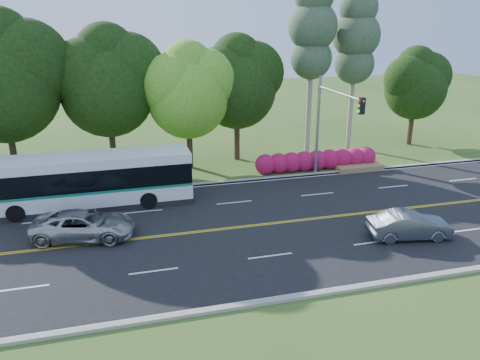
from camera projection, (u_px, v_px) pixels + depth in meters
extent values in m
plane|color=#34551C|center=(259.00, 225.00, 25.61)|extent=(120.00, 120.00, 0.00)
cube|color=black|center=(259.00, 225.00, 25.61)|extent=(60.00, 14.00, 0.02)
cube|color=#9D968E|center=(228.00, 182.00, 32.11)|extent=(60.00, 0.30, 0.15)
cube|color=#9D968E|center=(310.00, 295.00, 19.07)|extent=(60.00, 0.30, 0.15)
cube|color=#34551C|center=(222.00, 174.00, 33.80)|extent=(60.00, 4.00, 0.10)
cube|color=gold|center=(259.00, 225.00, 25.53)|extent=(57.00, 0.10, 0.00)
cube|color=gold|center=(258.00, 224.00, 25.68)|extent=(57.00, 0.10, 0.00)
cube|color=silver|center=(22.00, 288.00, 19.63)|extent=(2.20, 0.12, 0.00)
cube|color=silver|center=(154.00, 271.00, 20.96)|extent=(2.20, 0.12, 0.00)
cube|color=silver|center=(270.00, 256.00, 22.29)|extent=(2.20, 0.12, 0.00)
cube|color=silver|center=(373.00, 242.00, 23.62)|extent=(2.20, 0.12, 0.00)
cube|color=silver|center=(466.00, 230.00, 24.95)|extent=(2.20, 0.12, 0.00)
cube|color=silver|center=(43.00, 221.00, 26.02)|extent=(2.20, 0.12, 0.00)
cube|color=silver|center=(143.00, 211.00, 27.35)|extent=(2.20, 0.12, 0.00)
cube|color=silver|center=(234.00, 202.00, 28.68)|extent=(2.20, 0.12, 0.00)
cube|color=silver|center=(317.00, 194.00, 30.00)|extent=(2.20, 0.12, 0.00)
cube|color=silver|center=(393.00, 187.00, 31.33)|extent=(2.20, 0.12, 0.00)
cube|color=silver|center=(463.00, 180.00, 32.66)|extent=(2.20, 0.12, 0.00)
cube|color=silver|center=(229.00, 184.00, 31.85)|extent=(57.00, 0.12, 0.00)
cube|color=silver|center=(307.00, 292.00, 19.36)|extent=(57.00, 0.12, 0.00)
cylinder|color=#322316|center=(14.00, 155.00, 31.60)|extent=(0.44, 0.44, 3.96)
sphere|color=black|center=(2.00, 87.00, 30.11)|extent=(7.20, 7.20, 7.20)
sphere|color=black|center=(27.00, 63.00, 30.30)|extent=(5.76, 5.76, 5.76)
cylinder|color=#322316|center=(113.00, 147.00, 34.14)|extent=(0.44, 0.44, 3.60)
sphere|color=black|center=(108.00, 90.00, 32.78)|extent=(6.60, 6.60, 6.60)
sphere|color=black|center=(128.00, 70.00, 32.98)|extent=(5.28, 5.28, 5.28)
sphere|color=black|center=(86.00, 74.00, 31.90)|extent=(4.95, 4.95, 4.95)
sphere|color=black|center=(106.00, 53.00, 32.35)|extent=(4.29, 4.29, 4.29)
cylinder|color=#322316|center=(190.00, 148.00, 34.62)|extent=(0.44, 0.44, 3.24)
sphere|color=#3F8E1D|center=(188.00, 98.00, 33.41)|extent=(5.80, 5.80, 5.80)
sphere|color=#3F8E1D|center=(205.00, 81.00, 33.62)|extent=(4.64, 4.64, 4.64)
sphere|color=#3F8E1D|center=(171.00, 85.00, 32.61)|extent=(4.35, 4.35, 4.35)
sphere|color=#3F8E1D|center=(187.00, 67.00, 33.08)|extent=(3.77, 3.77, 3.77)
cylinder|color=#322316|center=(237.00, 138.00, 36.93)|extent=(0.44, 0.44, 3.42)
sphere|color=black|center=(237.00, 90.00, 35.66)|extent=(6.00, 6.00, 6.00)
sphere|color=black|center=(253.00, 73.00, 35.86)|extent=(4.80, 4.80, 4.80)
sphere|color=black|center=(222.00, 76.00, 34.84)|extent=(4.50, 4.50, 4.50)
sphere|color=black|center=(237.00, 59.00, 35.31)|extent=(3.90, 3.90, 3.90)
cylinder|color=gray|center=(309.00, 95.00, 37.32)|extent=(0.40, 0.40, 9.80)
sphere|color=#325132|center=(311.00, 59.00, 36.39)|extent=(3.23, 3.23, 3.23)
sphere|color=#325132|center=(313.00, 26.00, 35.60)|extent=(3.80, 3.80, 3.80)
cylinder|color=gray|center=(352.00, 96.00, 38.86)|extent=(0.40, 0.40, 9.10)
sphere|color=#325132|center=(354.00, 64.00, 38.00)|extent=(3.23, 3.23, 3.23)
sphere|color=#325132|center=(356.00, 35.00, 37.26)|extent=(3.80, 3.80, 3.80)
sphere|color=#325132|center=(359.00, 8.00, 36.57)|extent=(3.04, 3.04, 3.04)
cylinder|color=#322316|center=(411.00, 127.00, 41.31)|extent=(0.44, 0.44, 3.06)
sphere|color=black|center=(415.00, 89.00, 40.20)|extent=(5.20, 5.20, 5.20)
sphere|color=black|center=(426.00, 76.00, 40.41)|extent=(4.16, 4.16, 4.16)
sphere|color=black|center=(407.00, 79.00, 39.46)|extent=(3.90, 3.90, 3.90)
sphere|color=black|center=(416.00, 65.00, 39.94)|extent=(3.38, 3.38, 3.38)
sphere|color=maroon|center=(265.00, 165.00, 33.57)|extent=(1.50, 1.50, 1.50)
sphere|color=maroon|center=(279.00, 163.00, 33.81)|extent=(1.50, 1.50, 1.50)
sphere|color=maroon|center=(292.00, 162.00, 34.05)|extent=(1.50, 1.50, 1.50)
sphere|color=maroon|center=(304.00, 161.00, 34.29)|extent=(1.50, 1.50, 1.50)
sphere|color=maroon|center=(317.00, 160.00, 34.53)|extent=(1.50, 1.50, 1.50)
sphere|color=maroon|center=(329.00, 159.00, 34.77)|extent=(1.50, 1.50, 1.50)
sphere|color=maroon|center=(342.00, 158.00, 35.02)|extent=(1.50, 1.50, 1.50)
sphere|color=maroon|center=(354.00, 157.00, 35.26)|extent=(1.50, 1.50, 1.50)
sphere|color=maroon|center=(366.00, 156.00, 35.50)|extent=(1.50, 1.50, 1.50)
cube|color=olive|center=(358.00, 167.00, 34.71)|extent=(3.50, 1.40, 0.40)
cylinder|color=gray|center=(318.00, 127.00, 32.68)|extent=(0.20, 0.20, 7.00)
cylinder|color=gray|center=(340.00, 93.00, 29.01)|extent=(0.14, 6.00, 0.14)
cube|color=black|center=(362.00, 106.00, 26.56)|extent=(0.32, 0.28, 0.95)
sphere|color=red|center=(359.00, 101.00, 26.42)|extent=(0.18, 0.18, 0.18)
sphere|color=yellow|center=(359.00, 106.00, 26.52)|extent=(0.18, 0.18, 0.18)
sphere|color=#19D833|center=(359.00, 111.00, 26.62)|extent=(0.18, 0.18, 0.18)
cube|color=white|center=(89.00, 193.00, 27.80)|extent=(12.14, 2.69, 1.00)
cube|color=black|center=(87.00, 175.00, 27.43)|extent=(12.08, 2.73, 1.25)
cube|color=white|center=(85.00, 160.00, 27.12)|extent=(12.14, 2.69, 0.56)
cube|color=#0C745D|center=(88.00, 186.00, 27.65)|extent=(12.08, 2.74, 0.14)
cube|color=black|center=(90.00, 204.00, 28.02)|extent=(12.14, 2.59, 0.35)
cylinder|color=black|center=(16.00, 213.00, 25.85)|extent=(1.01, 0.29, 1.01)
cylinder|color=black|center=(23.00, 198.00, 28.04)|extent=(1.01, 0.29, 1.01)
cylinder|color=black|center=(149.00, 200.00, 27.67)|extent=(1.01, 0.29, 1.01)
cylinder|color=black|center=(145.00, 187.00, 29.86)|extent=(1.01, 0.29, 1.01)
imported|color=slate|center=(410.00, 225.00, 23.90)|extent=(4.41, 2.15, 1.39)
imported|color=#AFB2B4|center=(84.00, 225.00, 23.89)|extent=(5.50, 3.30, 1.43)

